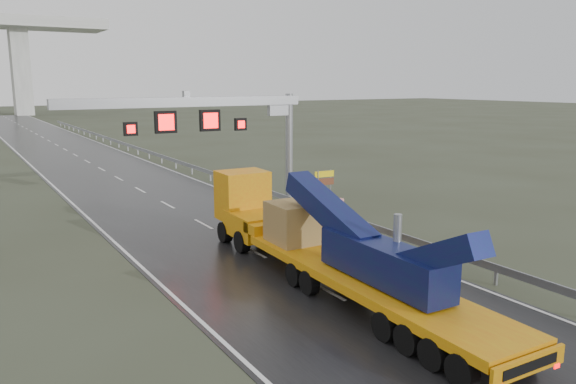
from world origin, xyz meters
TOP-DOWN VIEW (x-y plane):
  - ground at (0.00, 0.00)m, footprint 400.00×400.00m
  - road at (0.00, 40.00)m, footprint 11.00×200.00m
  - guardrail at (6.10, 30.00)m, footprint 0.20×140.00m
  - sign_gantry at (2.10, 17.99)m, footprint 14.90×1.20m
  - heavy_haul_truck at (0.47, 5.86)m, footprint 3.11×18.13m
  - exit_sign_pair at (8.52, 16.33)m, footprint 1.39×0.17m
  - striped_barrier at (8.00, 14.00)m, footprint 0.64×0.47m

SIDE VIEW (x-z plane):
  - ground at x=0.00m, z-range 0.00..0.00m
  - road at x=0.00m, z-range 0.00..0.02m
  - striped_barrier at x=8.00m, z-range 0.00..0.98m
  - guardrail at x=6.10m, z-range 0.00..1.40m
  - heavy_haul_truck at x=0.47m, z-range -0.48..3.76m
  - exit_sign_pair at x=8.52m, z-range 0.47..2.85m
  - sign_gantry at x=2.10m, z-range 1.90..9.33m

